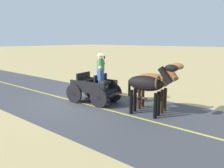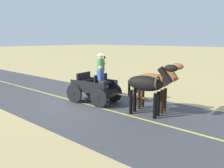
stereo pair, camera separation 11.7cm
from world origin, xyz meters
name	(u,v)px [view 1 (the left image)]	position (x,y,z in m)	size (l,w,h in m)	color
ground_plane	(78,102)	(0.00, 0.00, 0.00)	(200.00, 200.00, 0.00)	tan
road_surface	(78,102)	(0.00, 0.00, 0.00)	(6.18, 160.00, 0.01)	#424247
road_centre_stripe	(78,102)	(0.00, 0.00, 0.01)	(0.12, 160.00, 0.00)	#DBCC4C
horse_drawn_carriage	(95,87)	(-0.56, 0.70, 0.82)	(1.68, 4.52, 2.50)	black
horse_near_side	(155,82)	(-1.30, 3.67, 1.32)	(0.71, 2.14, 2.21)	brown
horse_off_side	(148,85)	(-0.53, 3.76, 1.32)	(0.76, 2.15, 2.21)	black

